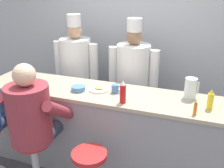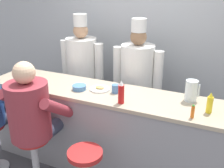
# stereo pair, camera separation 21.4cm
# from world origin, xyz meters

# --- Properties ---
(wall_back) EXTENTS (10.00, 0.06, 2.70)m
(wall_back) POSITION_xyz_m (0.00, 1.63, 1.35)
(wall_back) COLOR #B2B7BC
(wall_back) RESTS_ON ground_plane
(diner_counter) EXTENTS (3.03, 0.63, 1.03)m
(diner_counter) POSITION_xyz_m (0.00, 0.32, 0.51)
(diner_counter) COLOR gray
(diner_counter) RESTS_ON ground_plane
(ketchup_bottle_red) EXTENTS (0.06, 0.06, 0.25)m
(ketchup_bottle_red) POSITION_xyz_m (0.26, 0.12, 1.14)
(ketchup_bottle_red) COLOR red
(ketchup_bottle_red) RESTS_ON diner_counter
(mustard_bottle_yellow) EXTENTS (0.06, 0.06, 0.21)m
(mustard_bottle_yellow) POSITION_xyz_m (1.10, 0.27, 1.12)
(mustard_bottle_yellow) COLOR yellow
(mustard_bottle_yellow) RESTS_ON diner_counter
(hot_sauce_bottle_orange) EXTENTS (0.03, 0.03, 0.13)m
(hot_sauce_bottle_orange) POSITION_xyz_m (0.97, 0.10, 1.09)
(hot_sauce_bottle_orange) COLOR orange
(hot_sauce_bottle_orange) RESTS_ON diner_counter
(water_pitcher_clear) EXTENTS (0.15, 0.13, 0.22)m
(water_pitcher_clear) POSITION_xyz_m (0.90, 0.47, 1.14)
(water_pitcher_clear) COLOR silver
(water_pitcher_clear) RESTS_ON diner_counter
(breakfast_plate) EXTENTS (0.23, 0.23, 0.05)m
(breakfast_plate) POSITION_xyz_m (-0.10, 0.34, 1.04)
(breakfast_plate) COLOR white
(breakfast_plate) RESTS_ON diner_counter
(cereal_bowl) EXTENTS (0.16, 0.16, 0.05)m
(cereal_bowl) POSITION_xyz_m (-0.32, 0.25, 1.05)
(cereal_bowl) COLOR #4C7FB7
(cereal_bowl) RESTS_ON diner_counter
(coffee_mug_blue) EXTENTS (0.13, 0.08, 0.10)m
(coffee_mug_blue) POSITION_xyz_m (0.10, 0.33, 1.07)
(coffee_mug_blue) COLOR #4C7AB2
(coffee_mug_blue) RESTS_ON diner_counter
(diner_seated_maroon) EXTENTS (0.66, 0.65, 1.48)m
(diner_seated_maroon) POSITION_xyz_m (-0.60, -0.26, 0.90)
(diner_seated_maroon) COLOR #B2B5BA
(diner_seated_maroon) RESTS_ON ground_plane
(cook_in_whites_near) EXTENTS (0.69, 0.44, 1.77)m
(cook_in_whites_near) POSITION_xyz_m (-0.76, 1.05, 0.98)
(cook_in_whites_near) COLOR #232328
(cook_in_whites_near) RESTS_ON ground_plane
(cook_in_whites_far) EXTENTS (0.69, 0.44, 1.77)m
(cook_in_whites_far) POSITION_xyz_m (0.12, 1.01, 0.97)
(cook_in_whites_far) COLOR #232328
(cook_in_whites_far) RESTS_ON ground_plane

